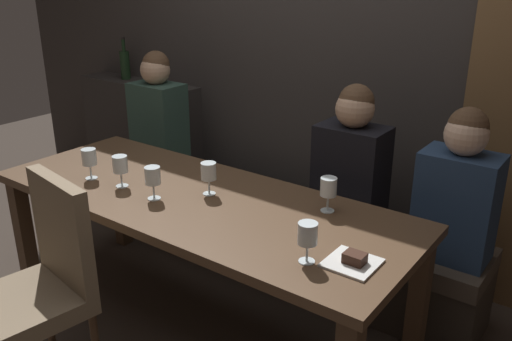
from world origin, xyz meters
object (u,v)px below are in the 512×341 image
(banquette_bench, at_px, (276,235))
(diner_bearded, at_px, (351,162))
(wine_glass_near_left, at_px, (89,158))
(wine_glass_center_back, at_px, (153,177))
(dining_table, at_px, (197,212))
(diner_redhead, at_px, (158,114))
(wine_glass_far_right, at_px, (328,189))
(dessert_plate, at_px, (353,261))
(diner_far_end, at_px, (458,189))
(chair_near_side, at_px, (43,277))
(wine_glass_end_right, at_px, (120,165))
(wine_glass_near_right, at_px, (209,172))
(wine_glass_far_left, at_px, (308,235))
(wine_bottle_dark_red, at_px, (125,64))

(banquette_bench, distance_m, diner_bearded, 0.77)
(banquette_bench, distance_m, wine_glass_near_left, 1.22)
(wine_glass_center_back, distance_m, wine_glass_near_left, 0.46)
(dining_table, relative_size, diner_redhead, 2.69)
(diner_redhead, relative_size, wine_glass_near_left, 4.99)
(dining_table, xyz_separation_m, wine_glass_far_right, (0.60, 0.23, 0.20))
(dessert_plate, bearing_deg, diner_far_end, 80.47)
(chair_near_side, height_order, diner_bearded, diner_bearded)
(wine_glass_center_back, xyz_separation_m, wine_glass_far_right, (0.74, 0.38, -0.00))
(diner_far_end, height_order, wine_glass_near_left, diner_far_end)
(wine_glass_end_right, relative_size, wine_glass_near_left, 1.00)
(dining_table, xyz_separation_m, banquette_bench, (0.00, 0.70, -0.42))
(dining_table, bearing_deg, wine_glass_near_right, 61.26)
(diner_bearded, relative_size, dessert_plate, 4.17)
(dining_table, height_order, wine_glass_far_left, wine_glass_far_left)
(wine_glass_far_left, bearing_deg, diner_far_end, 72.30)
(wine_glass_far_left, bearing_deg, wine_glass_near_right, 159.66)
(wine_glass_end_right, bearing_deg, diner_bearded, 42.52)
(banquette_bench, bearing_deg, wine_glass_center_back, -99.69)
(diner_redhead, height_order, wine_bottle_dark_red, wine_bottle_dark_red)
(wine_glass_near_right, xyz_separation_m, dessert_plate, (0.88, -0.18, -0.10))
(wine_glass_far_left, xyz_separation_m, dessert_plate, (0.15, 0.09, -0.10))
(wine_glass_near_right, bearing_deg, diner_bearded, 53.45)
(chair_near_side, distance_m, wine_glass_near_left, 0.74)
(chair_near_side, relative_size, diner_bearded, 1.24)
(chair_near_side, bearing_deg, wine_glass_end_right, 105.17)
(wine_glass_near_right, bearing_deg, diner_far_end, 31.81)
(diner_far_end, relative_size, wine_glass_far_right, 4.60)
(dining_table, relative_size, wine_glass_center_back, 13.41)
(dining_table, height_order, wine_glass_near_right, wine_glass_near_right)
(diner_bearded, distance_m, wine_glass_far_left, 0.93)
(wine_glass_end_right, bearing_deg, wine_glass_far_left, -3.92)
(dessert_plate, bearing_deg, wine_glass_center_back, -178.94)
(diner_redhead, distance_m, wine_glass_far_right, 1.69)
(wine_bottle_dark_red, xyz_separation_m, wine_glass_far_left, (2.45, -1.25, -0.21))
(diner_bearded, distance_m, wine_glass_near_left, 1.38)
(banquette_bench, height_order, chair_near_side, chair_near_side)
(dining_table, distance_m, chair_near_side, 0.76)
(banquette_bench, height_order, dessert_plate, dessert_plate)
(dining_table, height_order, wine_glass_end_right, wine_glass_end_right)
(diner_far_end, bearing_deg, wine_bottle_dark_red, 172.67)
(banquette_bench, distance_m, chair_near_side, 1.48)
(banquette_bench, relative_size, wine_glass_far_right, 15.24)
(dining_table, relative_size, dessert_plate, 11.58)
(dining_table, height_order, diner_bearded, diner_bearded)
(wine_glass_end_right, xyz_separation_m, wine_glass_near_right, (0.42, 0.19, 0.00))
(wine_glass_far_left, bearing_deg, diner_bearded, 106.93)
(banquette_bench, relative_size, wine_glass_near_right, 15.24)
(wine_glass_center_back, height_order, wine_glass_end_right, same)
(dining_table, height_order, chair_near_side, chair_near_side)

